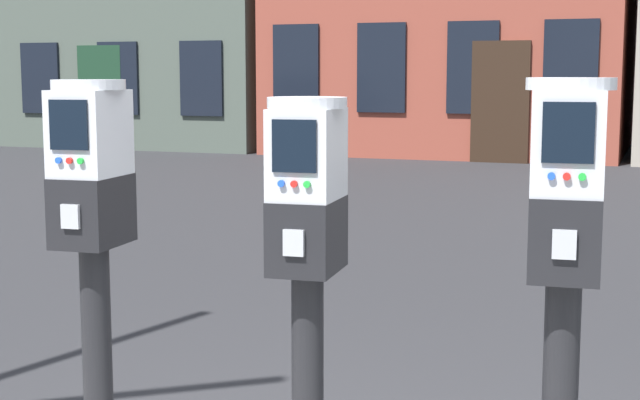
# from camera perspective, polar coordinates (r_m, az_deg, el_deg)

# --- Properties ---
(parking_meter_near_kerb) EXTENTS (0.23, 0.26, 1.39)m
(parking_meter_near_kerb) POSITION_cam_1_polar(r_m,az_deg,el_deg) (2.90, -13.56, -1.47)
(parking_meter_near_kerb) COLOR black
(parking_meter_near_kerb) RESTS_ON sidewalk_slab
(parking_meter_twin_adjacent) EXTENTS (0.23, 0.26, 1.34)m
(parking_meter_twin_adjacent) POSITION_cam_1_polar(r_m,az_deg,el_deg) (2.59, -0.77, -3.03)
(parking_meter_twin_adjacent) COLOR black
(parking_meter_twin_adjacent) RESTS_ON sidewalk_slab
(parking_meter_end_of_row) EXTENTS (0.23, 0.26, 1.40)m
(parking_meter_end_of_row) POSITION_cam_1_polar(r_m,az_deg,el_deg) (2.43, 14.57, -3.12)
(parking_meter_end_of_row) COLOR black
(parking_meter_end_of_row) RESTS_ON sidewalk_slab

